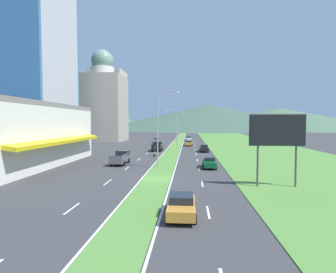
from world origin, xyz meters
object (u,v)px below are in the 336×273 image
Objects in this scene: billboard_roadside at (277,133)px; street_lamp_near at (160,124)px; car_4 at (204,148)px; motorcycle_rider at (155,152)px; office_tower at (22,24)px; car_1 at (182,205)px; pickup_truck_0 at (157,146)px; street_lamp_far at (177,125)px; car_3 at (189,139)px; car_5 at (189,143)px; street_lamp_mid at (176,126)px; car_0 at (157,140)px; pickup_truck_1 at (121,158)px; car_2 at (209,162)px.

street_lamp_near is at bearing 141.04° from billboard_roadside.
car_4 is 2.39× the size of motorcycle_rider.
motorcycle_rider is at bearing -25.35° from office_tower.
pickup_truck_0 reaches higher than car_1.
pickup_truck_0 is at bearing 3.94° from motorcycle_rider.
street_lamp_far is 2.07× the size of car_3.
street_lamp_far is 17.95m from car_5.
office_tower is at bearing -100.85° from car_4.
street_lamp_mid is 14.63m from motorcycle_rider.
pickup_truck_1 reaches higher than car_0.
car_4 is (7.56, -31.46, -4.77)m from street_lamp_far.
street_lamp_mid is at bearing -17.57° from pickup_truck_1.
car_4 is (0.41, 21.33, 0.01)m from car_2.
street_lamp_mid is 26.69m from street_lamp_far.
pickup_truck_0 is at bearing -139.87° from street_lamp_mid.
car_5 is at bearing -0.06° from car_3.
motorcycle_rider is (-6.48, -23.29, -0.02)m from car_5.
car_3 is at bearing 84.17° from street_lamp_mid.
motorcycle_rider is at bearing -21.94° from pickup_truck_1.
pickup_truck_0 is at bearing 97.59° from street_lamp_near.
pickup_truck_0 is at bearing -171.02° from car_1.
pickup_truck_1 reaches higher than car_3.
pickup_truck_0 is (-3.10, 23.23, -5.26)m from street_lamp_near.
pickup_truck_1 is at bearing 158.06° from motorcycle_rider.
car_3 is at bearing 179.69° from car_1.
pickup_truck_0 is (-7.17, -13.30, 0.22)m from car_5.
street_lamp_near is 2.03× the size of pickup_truck_1.
street_lamp_near is 2.29× the size of car_4.
street_lamp_mid reaches higher than car_1.
street_lamp_far is at bearing 92.28° from street_lamp_mid.
car_0 is 0.94× the size of car_4.
motorcycle_rider is at bearing -8.39° from car_3.
car_3 is 2.36× the size of motorcycle_rider.
motorcycle_rider is (-15.33, 23.70, -4.70)m from billboard_roadside.
pickup_truck_1 is (-13.94, -18.72, 0.19)m from car_4.
street_lamp_mid is at bearing -160.93° from car_0.
billboard_roadside is 3.67× the size of motorcycle_rider.
car_3 is at bearing -11.91° from pickup_truck_0.
car_1 is 56.17m from car_5.
office_tower is at bearing 142.08° from street_lamp_near.
car_2 is 13.78m from pickup_truck_1.
motorcycle_rider is at bearing -169.51° from car_1.
car_1 is 20.46m from car_2.
car_2 is at bearing -164.20° from car_0.
billboard_roadside reaches higher than car_2.
car_5 is at bearing -166.99° from car_4.
motorcycle_rider is (-9.87, -8.62, -0.05)m from car_4.
street_lamp_far is (-0.10, 53.32, -0.68)m from street_lamp_near.
street_lamp_mid is at bearing 107.87° from billboard_roadside.
street_lamp_far is (-1.06, 26.67, 0.03)m from street_lamp_mid.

